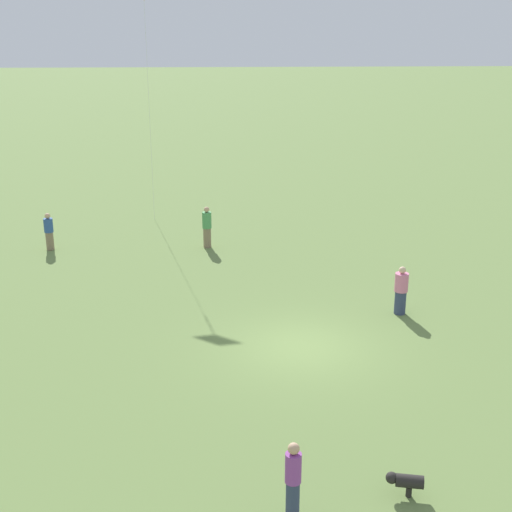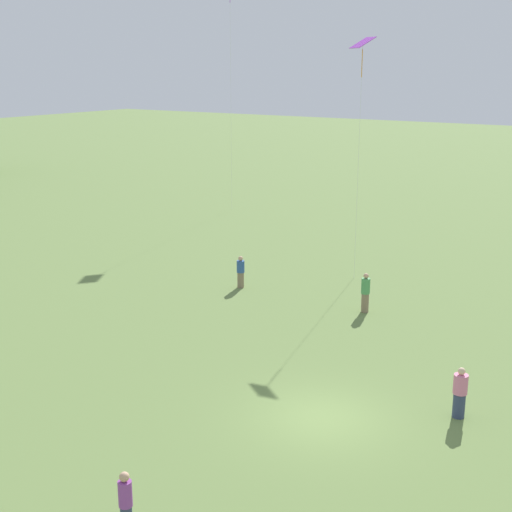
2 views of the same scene
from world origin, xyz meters
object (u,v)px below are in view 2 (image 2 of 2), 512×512
at_px(person_1, 241,272).
at_px(kite_0, 362,51).
at_px(person_0, 365,293).
at_px(person_2, 126,506).
at_px(person_4, 460,393).

distance_m(person_1, kite_0, 12.50).
distance_m(person_0, person_2, 18.15).
bearing_deg(person_2, kite_0, -109.83).
xyz_separation_m(person_2, kite_0, (22.71, 4.83, 10.71)).
bearing_deg(person_2, person_0, -115.27).
bearing_deg(person_4, person_1, 78.48).
height_order(person_1, person_2, person_2).
bearing_deg(person_0, kite_0, 23.97).
bearing_deg(person_1, kite_0, 3.94).
height_order(person_4, kite_0, kite_0).
xyz_separation_m(person_1, person_4, (-7.62, -13.64, 0.02)).
bearing_deg(person_1, person_0, -44.66).
height_order(person_0, kite_0, kite_0).
xyz_separation_m(person_2, person_4, (10.39, -4.69, -0.09)).
distance_m(person_0, kite_0, 12.02).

